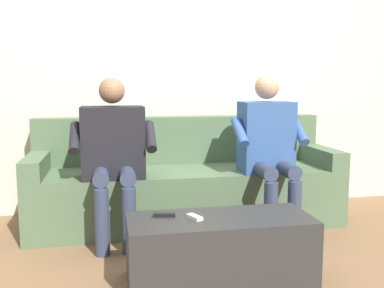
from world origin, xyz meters
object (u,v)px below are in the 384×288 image
(person_right_seated, at_px, (113,148))
(remote_black, at_px, (164,215))
(coffee_table, at_px, (220,249))
(person_left_seated, at_px, (268,143))
(remote_white, at_px, (195,217))
(couch, at_px, (185,186))

(person_right_seated, xyz_separation_m, remote_black, (-0.27, 0.75, -0.29))
(coffee_table, relative_size, person_left_seated, 0.88)
(remote_white, bearing_deg, coffee_table, 65.94)
(remote_black, bearing_deg, coffee_table, -3.24)
(coffee_table, relative_size, remote_white, 9.59)
(couch, relative_size, remote_white, 22.39)
(couch, relative_size, person_right_seated, 2.09)
(remote_white, bearing_deg, remote_black, -137.13)
(person_right_seated, height_order, remote_white, person_right_seated)
(couch, bearing_deg, coffee_table, 90.00)
(coffee_table, height_order, person_left_seated, person_left_seated)
(couch, distance_m, remote_white, 1.16)
(coffee_table, bearing_deg, person_right_seated, -54.45)
(person_left_seated, height_order, remote_black, person_left_seated)
(couch, height_order, person_left_seated, person_left_seated)
(person_left_seated, bearing_deg, coffee_table, 53.71)
(coffee_table, height_order, remote_white, remote_white)
(remote_black, bearing_deg, couch, 83.60)
(person_right_seated, relative_size, remote_white, 10.71)
(couch, relative_size, person_left_seated, 2.05)
(person_right_seated, relative_size, remote_black, 9.40)
(person_right_seated, xyz_separation_m, remote_white, (-0.44, 0.82, -0.29))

